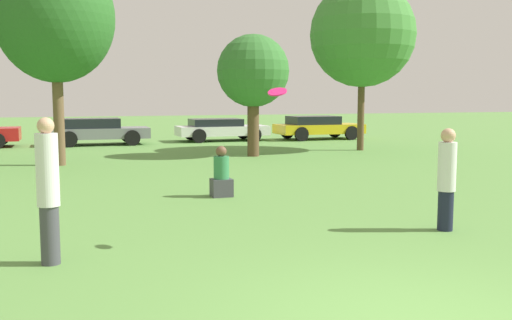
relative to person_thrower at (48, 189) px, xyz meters
name	(u,v)px	position (x,y,z in m)	size (l,w,h in m)	color
person_thrower	(48,189)	(0.00, 0.00, 0.00)	(0.29, 0.29, 1.95)	#3F3F47
person_catcher	(447,178)	(6.19, -0.03, -0.13)	(0.30, 0.30, 1.70)	#191E33
frisbee	(277,92)	(3.16, -0.13, 1.28)	(0.30, 0.27, 0.18)	#F21E72
bystander_sitting	(221,176)	(3.51, 4.28, -0.54)	(0.46, 0.38, 1.13)	#3F3F47
tree_1	(55,18)	(0.10, 11.52, 3.65)	(3.69, 3.69, 6.72)	brown
tree_2	(253,72)	(6.87, 12.23, 2.08)	(2.65, 2.65, 4.46)	brown
tree_3	(362,34)	(11.78, 13.06, 3.67)	(4.25, 4.25, 6.81)	brown
parked_car_grey	(98,131)	(1.72, 19.11, -0.35)	(4.35, 1.94, 1.21)	slate
parked_car_white	(221,129)	(7.61, 19.62, -0.40)	(4.46, 2.04, 1.10)	silver
parked_car_yellow	(317,127)	(12.60, 19.07, -0.35)	(4.42, 2.07, 1.19)	gold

